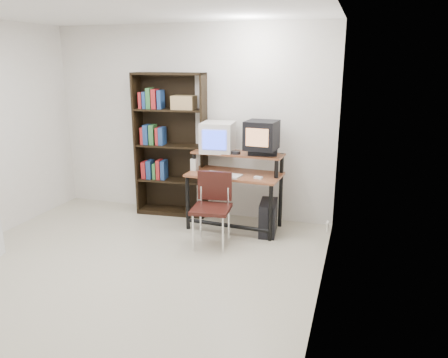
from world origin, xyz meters
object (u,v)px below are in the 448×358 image
(crt_monitor, at_px, (218,137))
(bookshelf, at_px, (171,144))
(crt_tv, at_px, (262,135))
(computer_desk, at_px, (235,177))
(pc_tower, at_px, (268,218))
(school_chair, at_px, (213,201))

(crt_monitor, height_order, bookshelf, bookshelf)
(crt_monitor, distance_m, crt_tv, 0.60)
(crt_monitor, xyz_separation_m, bookshelf, (-0.74, 0.17, -0.16))
(computer_desk, height_order, crt_tv, crt_tv)
(computer_desk, height_order, bookshelf, bookshelf)
(crt_tv, xyz_separation_m, bookshelf, (-1.33, 0.23, -0.23))
(bookshelf, bearing_deg, pc_tower, -19.27)
(pc_tower, xyz_separation_m, bookshelf, (-1.47, 0.38, 0.79))
(computer_desk, distance_m, crt_tv, 0.63)
(crt_monitor, xyz_separation_m, pc_tower, (0.73, -0.21, -0.95))
(school_chair, distance_m, bookshelf, 1.36)
(pc_tower, bearing_deg, school_chair, -144.24)
(computer_desk, distance_m, school_chair, 0.63)
(computer_desk, distance_m, pc_tower, 0.67)
(school_chair, bearing_deg, pc_tower, 36.41)
(crt_monitor, height_order, school_chair, crt_monitor)
(crt_tv, bearing_deg, bookshelf, 174.36)
(crt_monitor, relative_size, bookshelf, 0.23)
(computer_desk, xyz_separation_m, crt_monitor, (-0.27, 0.12, 0.48))
(computer_desk, bearing_deg, crt_monitor, 158.95)
(school_chair, bearing_deg, crt_monitor, 97.23)
(crt_monitor, bearing_deg, computer_desk, -29.33)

